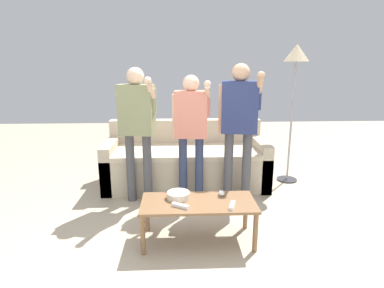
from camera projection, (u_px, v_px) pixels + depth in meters
name	position (u px, v px, depth m)	size (l,w,h in m)	color
ground_plane	(197.00, 230.00, 3.16)	(12.00, 12.00, 0.00)	tan
couch	(186.00, 162.00, 4.34)	(2.15, 0.91, 0.84)	#B7A88E
coffee_table	(198.00, 207.00, 2.89)	(1.05, 0.47, 0.39)	brown
snack_bowl	(178.00, 195.00, 2.95)	(0.22, 0.22, 0.06)	beige
game_remote_nunchuk	(222.00, 193.00, 3.01)	(0.06, 0.09, 0.05)	white
floor_lamp	(296.00, 64.00, 4.12)	(0.33, 0.33, 1.87)	#2D2D33
player_left	(137.00, 120.00, 3.59)	(0.46, 0.42, 1.58)	#47474C
player_center	(191.00, 124.00, 3.65)	(0.44, 0.34, 1.50)	#2D3856
player_right	(239.00, 118.00, 3.59)	(0.47, 0.40, 1.62)	#47474C
game_remote_wand_near	(180.00, 206.00, 2.76)	(0.16, 0.12, 0.03)	white
game_remote_wand_far	(232.00, 205.00, 2.77)	(0.08, 0.15, 0.03)	white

